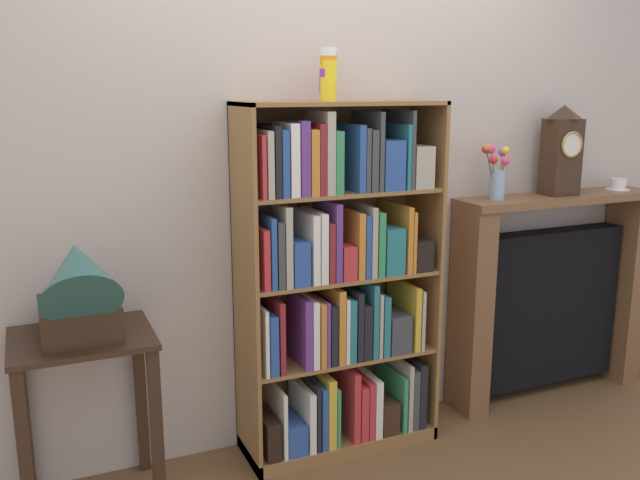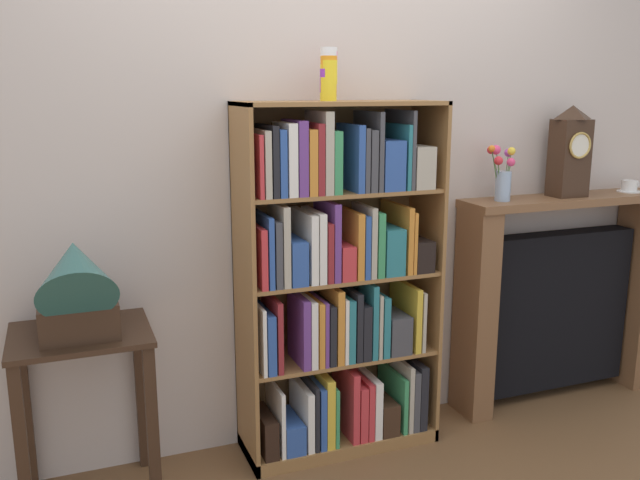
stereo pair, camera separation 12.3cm
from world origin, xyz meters
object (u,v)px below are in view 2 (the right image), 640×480
bookshelf (339,291)px  flower_vase (502,174)px  gramophone (76,287)px  teacup_with_saucer (629,187)px  mantel_clock (570,151)px  fireplace_mantel (556,300)px  cup_stack (329,74)px  side_table_left (84,379)px

bookshelf → flower_vase: bearing=3.6°
gramophone → teacup_with_saucer: 2.81m
gramophone → mantel_clock: bearing=3.7°
fireplace_mantel → cup_stack: bearing=-178.3°
side_table_left → mantel_clock: (2.38, 0.09, 0.81)m
bookshelf → teacup_with_saucer: bearing=1.7°
mantel_clock → teacup_with_saucer: bearing=0.3°
side_table_left → cup_stack: bearing=3.9°
flower_vase → mantel_clock: bearing=-1.1°
cup_stack → mantel_clock: size_ratio=0.48×
bookshelf → cup_stack: 0.95m
side_table_left → teacup_with_saucer: size_ratio=5.55×
flower_vase → fireplace_mantel: bearing=2.3°
mantel_clock → flower_vase: 0.41m
bookshelf → teacup_with_saucer: (1.70, 0.05, 0.38)m
cup_stack → mantel_clock: bearing=0.7°
flower_vase → teacup_with_saucer: bearing=-0.4°
bookshelf → cup_stack: size_ratio=7.22×
bookshelf → mantel_clock: bookshelf is taller
teacup_with_saucer → bookshelf: bearing=-178.3°
cup_stack → flower_vase: cup_stack is taller
cup_stack → side_table_left: (-1.07, -0.07, -1.18)m
side_table_left → flower_vase: 2.11m
teacup_with_saucer → side_table_left: bearing=-178.1°
bookshelf → mantel_clock: 1.41m
cup_stack → teacup_with_saucer: 1.83m
gramophone → teacup_with_saucer: bearing=3.2°
side_table_left → mantel_clock: 2.52m
mantel_clock → side_table_left: bearing=-177.9°
teacup_with_saucer → fireplace_mantel: bearing=176.9°
cup_stack → mantel_clock: 1.37m
mantel_clock → fireplace_mantel: bearing=68.5°
fireplace_mantel → teacup_with_saucer: teacup_with_saucer is taller
cup_stack → bookshelf: bearing=-39.4°
side_table_left → teacup_with_saucer: teacup_with_saucer is taller
flower_vase → teacup_with_saucer: flower_vase is taller
gramophone → fireplace_mantel: gramophone is taller
side_table_left → fireplace_mantel: size_ratio=0.62×
flower_vase → teacup_with_saucer: 0.82m
bookshelf → flower_vase: (0.89, 0.06, 0.48)m
fireplace_mantel → mantel_clock: size_ratio=2.55×
fireplace_mantel → flower_vase: (-0.40, -0.02, 0.69)m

